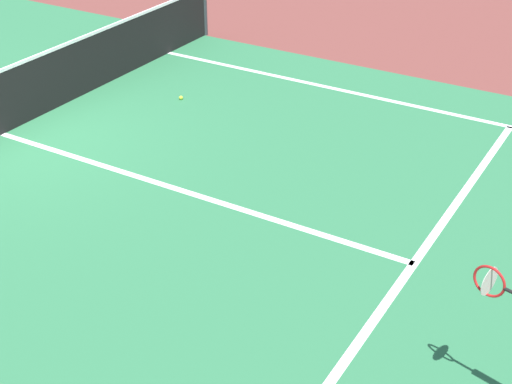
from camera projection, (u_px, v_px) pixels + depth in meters
ground_plane at (2, 134)px, 11.04m from camera, size 60.00×60.00×0.00m
court_surface_inbounds at (2, 134)px, 11.04m from camera, size 10.62×24.40×0.00m
line_sideline_right at (480, 120)px, 11.46m from camera, size 0.10×11.89×0.01m
line_service_near at (414, 264)px, 8.20m from camera, size 8.22×0.10×0.01m
line_center_service at (178, 189)px, 9.62m from camera, size 0.10×6.40×0.01m
tennis_ball_near_net at (181, 98)px, 12.14m from camera, size 0.07×0.07×0.07m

